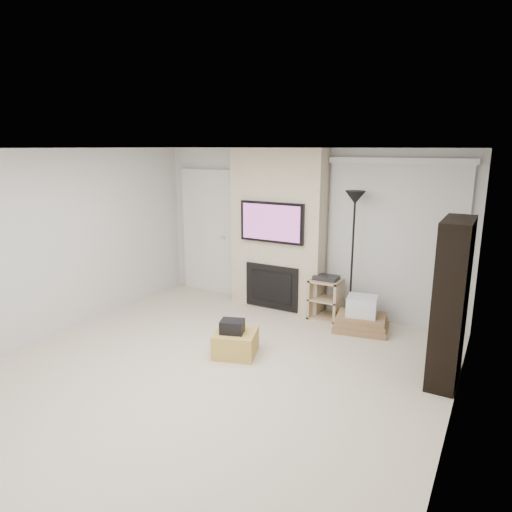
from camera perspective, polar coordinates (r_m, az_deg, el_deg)
The scene contains 15 objects.
floor at distance 5.31m, azimuth -6.53°, elevation -14.88°, with size 5.00×5.50×0.00m, color beige.
ceiling at distance 4.67m, azimuth -7.37°, elevation 13.20°, with size 5.00×5.50×0.00m, color white.
wall_back at distance 7.19m, azimuth 6.02°, elevation 3.30°, with size 5.00×2.50×0.00m, color silver.
wall_left at distance 6.60m, azimuth -24.82°, elevation 1.18°, with size 5.50×2.50×0.00m, color silver.
wall_right at distance 3.99m, azimuth 23.84°, elevation -6.24°, with size 5.50×2.50×0.00m, color silver.
hvac_vent at distance 5.14m, azimuth 1.78°, elevation 13.29°, with size 0.35×0.18×0.01m, color silver.
ottoman at distance 5.76m, azimuth -2.57°, elevation -10.78°, with size 0.50×0.50×0.30m, color gold.
black_bag at distance 5.64m, azimuth -2.99°, elevation -8.79°, with size 0.28×0.22×0.16m, color black.
fireplace_wall at distance 7.15m, azimuth 2.77°, elevation 3.19°, with size 1.50×0.47×2.50m.
entry_door at distance 8.06m, azimuth -5.97°, elevation 3.00°, with size 1.02×0.11×2.14m.
vertical_blinds at distance 6.73m, azimuth 16.89°, elevation 2.28°, with size 1.98×0.10×2.37m.
floor_lamp at distance 6.52m, azimuth 12.16°, elevation 4.39°, with size 0.29×0.29×1.93m.
av_stand at distance 6.91m, azimuth 8.68°, elevation -4.96°, with size 0.45×0.38×0.66m.
box_stack at distance 6.61m, azimuth 13.03°, elevation -7.50°, with size 0.82×0.67×0.49m.
bookshelf at distance 5.31m, azimuth 23.16°, elevation -5.33°, with size 0.30×0.80×1.80m.
Camera 1 is at (2.76, -3.77, 2.52)m, focal length 32.00 mm.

